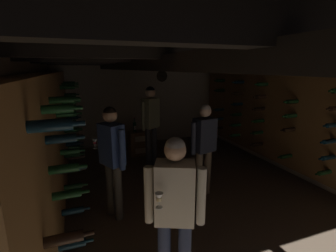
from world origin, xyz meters
name	(u,v)px	position (x,y,z in m)	size (l,w,h in m)	color
ground_plane	(189,192)	(0.00, 0.00, 0.00)	(8.40, 8.40, 0.00)	#7A6651
room_shell	(184,109)	(0.00, 0.27, 1.43)	(4.72, 6.52, 2.41)	beige
wine_crate_stack	(140,143)	(-0.35, 2.17, 0.30)	(0.52, 0.35, 0.60)	brown
display_bottle	(135,126)	(-0.46, 2.19, 0.74)	(0.08, 0.08, 0.35)	#194723
person_host_center	(204,142)	(0.18, -0.15, 0.93)	(0.53, 0.29, 1.56)	brown
person_guest_near_left	(175,205)	(-0.98, -1.73, 0.93)	(0.50, 0.34, 1.56)	#232D4C
person_guest_rear_center	(151,119)	(-0.29, 1.36, 1.07)	(0.47, 0.37, 1.75)	#2D2D33
person_guest_mid_left	(112,153)	(-1.32, -0.26, 0.97)	(0.42, 0.49, 1.62)	#4C473D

